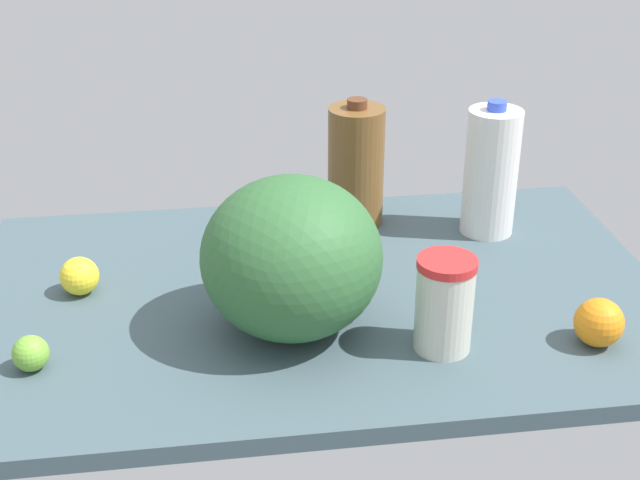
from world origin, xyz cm
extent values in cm
cube|color=#3F535B|center=(0.00, 0.00, 1.50)|extent=(120.00, 76.00, 3.00)
cylinder|color=beige|center=(-16.41, 19.78, 10.06)|extent=(8.92, 8.92, 14.13)
cylinder|color=red|center=(-16.41, 19.78, 17.83)|extent=(9.19, 9.19, 1.40)
cylinder|color=white|center=(-35.81, -19.25, 15.42)|extent=(10.31, 10.31, 24.84)
cylinder|color=blue|center=(-35.81, -19.25, 28.74)|extent=(3.61, 3.61, 1.80)
cylinder|color=brown|center=(-10.88, -26.86, 14.94)|extent=(11.03, 11.03, 23.89)
cylinder|color=#59331E|center=(-10.88, -26.86, 27.79)|extent=(3.86, 3.86, 1.80)
ellipsoid|color=#2F6232|center=(6.03, 11.11, 15.88)|extent=(28.52, 28.52, 25.76)
sphere|color=#6FAE36|center=(46.03, 17.01, 5.76)|extent=(5.51, 5.51, 5.51)
sphere|color=yellow|center=(41.02, -5.19, 6.33)|extent=(6.67, 6.67, 6.67)
sphere|color=orange|center=(-40.73, 22.25, 6.88)|extent=(7.76, 7.76, 7.76)
camera|label=1|loc=(18.62, 132.86, 80.75)|focal=50.00mm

